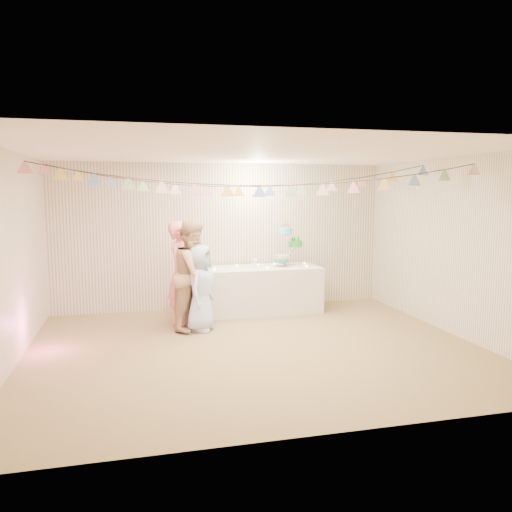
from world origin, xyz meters
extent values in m
plane|color=olive|center=(0.00, 0.00, 0.00)|extent=(6.00, 6.00, 0.00)
plane|color=white|center=(0.00, 0.00, 2.60)|extent=(6.00, 6.00, 0.00)
plane|color=silver|center=(0.00, 2.50, 1.30)|extent=(6.00, 6.00, 0.00)
plane|color=silver|center=(0.00, -2.50, 1.30)|extent=(6.00, 6.00, 0.00)
plane|color=silver|center=(-3.00, 0.00, 1.30)|extent=(5.00, 5.00, 0.00)
plane|color=silver|center=(3.00, 0.00, 1.30)|extent=(5.00, 5.00, 0.00)
cube|color=silver|center=(0.54, 1.99, 0.40)|extent=(2.12, 0.85, 0.80)
cylinder|color=white|center=(0.03, 1.94, 0.76)|extent=(0.32, 0.32, 0.02)
imported|color=pink|center=(-0.85, 1.48, 0.82)|extent=(0.61, 0.71, 1.64)
imported|color=tan|center=(-0.68, 1.18, 0.84)|extent=(0.95, 1.02, 1.68)
imported|color=#B4CBFE|center=(-0.60, 1.04, 0.66)|extent=(0.66, 0.76, 1.31)
cylinder|color=#FFD88C|center=(-0.26, 1.84, 0.81)|extent=(0.04, 0.04, 0.03)
cylinder|color=#FFD88C|center=(0.19, 2.17, 0.81)|extent=(0.04, 0.04, 0.03)
cylinder|color=#FFD88C|center=(0.64, 1.77, 0.81)|extent=(0.04, 0.04, 0.03)
cylinder|color=#FFD88C|center=(0.89, 2.21, 0.81)|extent=(0.04, 0.04, 0.03)
cylinder|color=#FFD88C|center=(1.36, 1.81, 0.81)|extent=(0.04, 0.04, 0.03)
cylinder|color=#FFD88C|center=(1.44, 2.14, 0.81)|extent=(0.04, 0.04, 0.03)
cylinder|color=#FFD88C|center=(0.57, 2.16, 0.81)|extent=(0.04, 0.04, 0.03)
camera|label=1|loc=(-1.55, -6.34, 2.09)|focal=35.00mm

